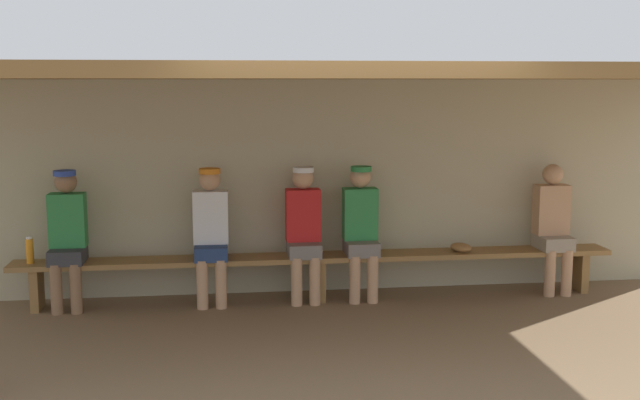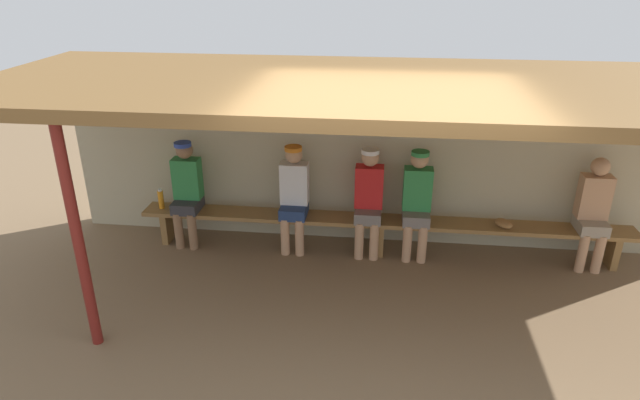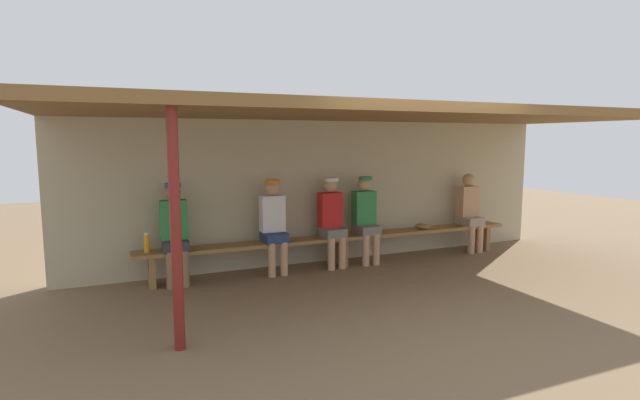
{
  "view_description": "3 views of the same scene",
  "coord_description": "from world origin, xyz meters",
  "px_view_note": "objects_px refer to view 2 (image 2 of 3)",
  "views": [
    {
      "loc": [
        -0.97,
        -6.0,
        2.18
      ],
      "look_at": [
        -0.02,
        1.43,
        1.04
      ],
      "focal_mm": 43.69,
      "sensor_mm": 36.0,
      "label": 1
    },
    {
      "loc": [
        -0.03,
        -4.56,
        3.38
      ],
      "look_at": [
        -0.72,
        1.28,
        0.8
      ],
      "focal_mm": 30.83,
      "sensor_mm": 36.0,
      "label": 2
    },
    {
      "loc": [
        -3.15,
        -4.92,
        1.91
      ],
      "look_at": [
        -0.54,
        1.13,
        1.08
      ],
      "focal_mm": 27.0,
      "sensor_mm": 36.0,
      "label": 3
    }
  ],
  "objects_px": {
    "baseball_glove_worn": "(504,223)",
    "player_in_white": "(593,209)",
    "bench": "(381,224)",
    "player_in_red": "(294,193)",
    "player_shirtless_tan": "(417,199)",
    "player_near_post": "(369,197)",
    "water_bottle_clear": "(161,199)",
    "player_middle": "(187,188)",
    "support_post": "(78,241)"
  },
  "relations": [
    {
      "from": "bench",
      "to": "baseball_glove_worn",
      "type": "xyz_separation_m",
      "value": [
        1.45,
        -0.04,
        0.12
      ]
    },
    {
      "from": "support_post",
      "to": "player_near_post",
      "type": "relative_size",
      "value": 1.64
    },
    {
      "from": "player_in_red",
      "to": "player_in_white",
      "type": "xyz_separation_m",
      "value": [
        3.51,
        -0.0,
        -0.02
      ]
    },
    {
      "from": "player_shirtless_tan",
      "to": "baseball_glove_worn",
      "type": "xyz_separation_m",
      "value": [
        1.03,
        -0.04,
        -0.24
      ]
    },
    {
      "from": "baseball_glove_worn",
      "to": "player_shirtless_tan",
      "type": "bearing_deg",
      "value": 53.6
    },
    {
      "from": "bench",
      "to": "player_shirtless_tan",
      "type": "height_order",
      "value": "player_shirtless_tan"
    },
    {
      "from": "water_bottle_clear",
      "to": "baseball_glove_worn",
      "type": "height_order",
      "value": "water_bottle_clear"
    },
    {
      "from": "player_near_post",
      "to": "player_in_white",
      "type": "distance_m",
      "value": 2.6
    },
    {
      "from": "player_shirtless_tan",
      "to": "water_bottle_clear",
      "type": "bearing_deg",
      "value": -179.83
    },
    {
      "from": "support_post",
      "to": "water_bottle_clear",
      "type": "height_order",
      "value": "support_post"
    },
    {
      "from": "support_post",
      "to": "player_near_post",
      "type": "height_order",
      "value": "support_post"
    },
    {
      "from": "support_post",
      "to": "player_shirtless_tan",
      "type": "distance_m",
      "value": 3.74
    },
    {
      "from": "player_shirtless_tan",
      "to": "player_middle",
      "type": "bearing_deg",
      "value": 180.0
    },
    {
      "from": "player_shirtless_tan",
      "to": "player_in_white",
      "type": "height_order",
      "value": "player_shirtless_tan"
    },
    {
      "from": "support_post",
      "to": "baseball_glove_worn",
      "type": "xyz_separation_m",
      "value": [
        4.11,
        2.06,
        -0.6
      ]
    },
    {
      "from": "player_in_red",
      "to": "player_middle",
      "type": "height_order",
      "value": "same"
    },
    {
      "from": "support_post",
      "to": "water_bottle_clear",
      "type": "xyz_separation_m",
      "value": [
        -0.13,
        2.09,
        -0.52
      ]
    },
    {
      "from": "bench",
      "to": "water_bottle_clear",
      "type": "relative_size",
      "value": 23.03
    },
    {
      "from": "support_post",
      "to": "player_near_post",
      "type": "distance_m",
      "value": 3.28
    },
    {
      "from": "player_near_post",
      "to": "player_in_white",
      "type": "relative_size",
      "value": 1.01
    },
    {
      "from": "player_middle",
      "to": "player_in_red",
      "type": "bearing_deg",
      "value": 0.0
    },
    {
      "from": "player_near_post",
      "to": "water_bottle_clear",
      "type": "distance_m",
      "value": 2.63
    },
    {
      "from": "player_in_red",
      "to": "player_near_post",
      "type": "distance_m",
      "value": 0.91
    },
    {
      "from": "player_in_white",
      "to": "baseball_glove_worn",
      "type": "height_order",
      "value": "player_in_white"
    },
    {
      "from": "player_in_red",
      "to": "player_middle",
      "type": "distance_m",
      "value": 1.36
    },
    {
      "from": "player_in_red",
      "to": "water_bottle_clear",
      "type": "xyz_separation_m",
      "value": [
        -1.72,
        -0.01,
        -0.16
      ]
    },
    {
      "from": "player_shirtless_tan",
      "to": "water_bottle_clear",
      "type": "xyz_separation_m",
      "value": [
        -3.21,
        -0.01,
        -0.16
      ]
    },
    {
      "from": "player_in_red",
      "to": "player_in_white",
      "type": "distance_m",
      "value": 3.51
    },
    {
      "from": "player_shirtless_tan",
      "to": "player_middle",
      "type": "distance_m",
      "value": 2.86
    },
    {
      "from": "bench",
      "to": "player_shirtless_tan",
      "type": "xyz_separation_m",
      "value": [
        0.41,
        0.0,
        0.36
      ]
    },
    {
      "from": "player_shirtless_tan",
      "to": "player_middle",
      "type": "relative_size",
      "value": 1.0
    },
    {
      "from": "player_in_white",
      "to": "water_bottle_clear",
      "type": "xyz_separation_m",
      "value": [
        -5.23,
        -0.01,
        -0.14
      ]
    },
    {
      "from": "baseball_glove_worn",
      "to": "player_in_white",
      "type": "bearing_deg",
      "value": -121.93
    },
    {
      "from": "player_in_red",
      "to": "bench",
      "type": "bearing_deg",
      "value": -0.19
    },
    {
      "from": "player_in_white",
      "to": "player_shirtless_tan",
      "type": "bearing_deg",
      "value": 179.99
    },
    {
      "from": "player_in_red",
      "to": "baseball_glove_worn",
      "type": "relative_size",
      "value": 5.6
    },
    {
      "from": "player_shirtless_tan",
      "to": "baseball_glove_worn",
      "type": "distance_m",
      "value": 1.06
    },
    {
      "from": "player_middle",
      "to": "player_near_post",
      "type": "bearing_deg",
      "value": 0.0
    },
    {
      "from": "player_shirtless_tan",
      "to": "baseball_glove_worn",
      "type": "height_order",
      "value": "player_shirtless_tan"
    },
    {
      "from": "bench",
      "to": "player_near_post",
      "type": "xyz_separation_m",
      "value": [
        -0.17,
        0.0,
        0.36
      ]
    },
    {
      "from": "player_near_post",
      "to": "baseball_glove_worn",
      "type": "bearing_deg",
      "value": -1.41
    },
    {
      "from": "support_post",
      "to": "player_near_post",
      "type": "xyz_separation_m",
      "value": [
        2.5,
        2.1,
        -0.35
      ]
    },
    {
      "from": "player_in_white",
      "to": "player_middle",
      "type": "height_order",
      "value": "player_middle"
    },
    {
      "from": "bench",
      "to": "player_in_red",
      "type": "xyz_separation_m",
      "value": [
        -1.08,
        0.0,
        0.36
      ]
    },
    {
      "from": "player_in_red",
      "to": "player_near_post",
      "type": "height_order",
      "value": "same"
    },
    {
      "from": "bench",
      "to": "player_in_white",
      "type": "distance_m",
      "value": 2.46
    },
    {
      "from": "bench",
      "to": "player_in_white",
      "type": "height_order",
      "value": "player_in_white"
    },
    {
      "from": "support_post",
      "to": "player_in_red",
      "type": "relative_size",
      "value": 1.64
    },
    {
      "from": "support_post",
      "to": "bench",
      "type": "relative_size",
      "value": 0.37
    },
    {
      "from": "bench",
      "to": "player_middle",
      "type": "relative_size",
      "value": 4.46
    }
  ]
}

